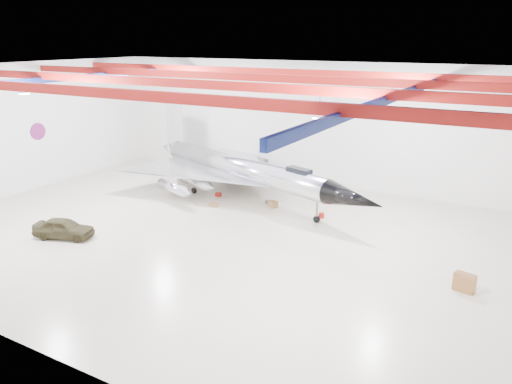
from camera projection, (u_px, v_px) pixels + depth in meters
The scene contains 15 objects.
floor at pixel (213, 233), 34.44m from camera, with size 40.00×40.00×0.00m, color #BFB698.
wall_back at pixel (305, 123), 45.27m from camera, with size 40.00×40.00×0.00m, color silver.
wall_left at pixel (17, 129), 42.26m from camera, with size 30.00×30.00×0.00m, color silver.
ceiling at pixel (209, 70), 31.19m from camera, with size 40.00×40.00×0.00m, color #0A0F38.
ceiling_structure at pixel (209, 81), 31.39m from camera, with size 39.50×29.50×1.08m.
wall_roundel at pixel (38, 131), 44.04m from camera, with size 1.50×1.50×0.10m, color #B21414.
jet_aircraft at pixel (241, 171), 41.57m from camera, with size 25.08×18.45×7.03m.
jeep at pixel (64, 228), 33.47m from camera, with size 1.62×4.04×1.38m, color #342F1A.
desk at pixel (464, 282), 26.44m from camera, with size 1.09×0.54×1.00m, color brown.
crate_ply at pixel (215, 205), 39.78m from camera, with size 0.46×0.37×0.32m, color olive.
toolbox_red at pixel (218, 194), 42.46m from camera, with size 0.45×0.36×0.32m, color maroon.
parts_bin at pixel (273, 204), 39.72m from camera, with size 0.69×0.55×0.48m, color olive.
tool_chest at pixel (321, 215), 37.32m from camera, with size 0.44×0.44×0.39m, color maroon.
oil_barrel at pixel (213, 204), 39.85m from camera, with size 0.49×0.39×0.34m, color olive.
spares_box at pixel (267, 202), 40.51m from camera, with size 0.36×0.36×0.32m, color #59595B.
Camera 1 is at (18.40, -26.41, 12.91)m, focal length 35.00 mm.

